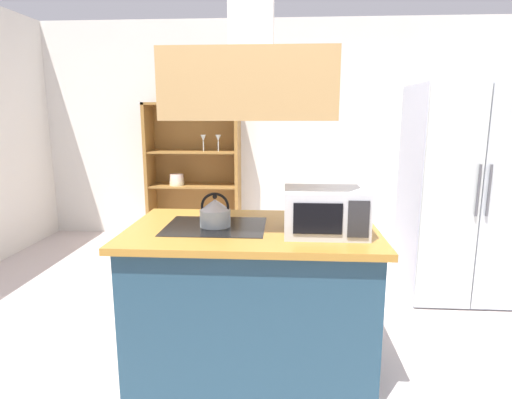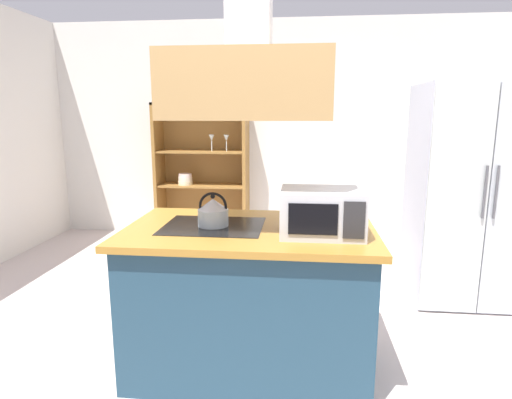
{
  "view_description": "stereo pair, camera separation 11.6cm",
  "coord_description": "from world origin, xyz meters",
  "px_view_note": "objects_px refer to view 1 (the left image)",
  "views": [
    {
      "loc": [
        0.12,
        -2.51,
        1.57
      ],
      "look_at": [
        -0.07,
        0.33,
        1.0
      ],
      "focal_mm": 30.08,
      "sensor_mm": 36.0,
      "label": 1
    },
    {
      "loc": [
        0.23,
        -2.5,
        1.57
      ],
      "look_at": [
        -0.07,
        0.33,
        1.0
      ],
      "focal_mm": 30.08,
      "sensor_mm": 36.0,
      "label": 2
    }
  ],
  "objects_px": {
    "refrigerator": "(462,193)",
    "microwave": "(325,212)",
    "dish_cabinet": "(194,180)",
    "kettle": "(215,212)",
    "cutting_board": "(314,216)"
  },
  "relations": [
    {
      "from": "refrigerator",
      "to": "microwave",
      "type": "distance_m",
      "value": 1.85
    },
    {
      "from": "cutting_board",
      "to": "microwave",
      "type": "relative_size",
      "value": 0.74
    },
    {
      "from": "dish_cabinet",
      "to": "kettle",
      "type": "xyz_separation_m",
      "value": [
        0.72,
        -2.81,
        0.24
      ]
    },
    {
      "from": "cutting_board",
      "to": "microwave",
      "type": "bearing_deg",
      "value": -85.19
    },
    {
      "from": "dish_cabinet",
      "to": "cutting_board",
      "type": "height_order",
      "value": "dish_cabinet"
    },
    {
      "from": "dish_cabinet",
      "to": "cutting_board",
      "type": "bearing_deg",
      "value": -62.31
    },
    {
      "from": "refrigerator",
      "to": "microwave",
      "type": "xyz_separation_m",
      "value": [
        -1.28,
        -1.33,
        0.12
      ]
    },
    {
      "from": "dish_cabinet",
      "to": "microwave",
      "type": "relative_size",
      "value": 3.7
    },
    {
      "from": "kettle",
      "to": "cutting_board",
      "type": "bearing_deg",
      "value": 23.16
    },
    {
      "from": "refrigerator",
      "to": "dish_cabinet",
      "type": "distance_m",
      "value": 3.1
    },
    {
      "from": "refrigerator",
      "to": "microwave",
      "type": "relative_size",
      "value": 3.94
    },
    {
      "from": "refrigerator",
      "to": "dish_cabinet",
      "type": "bearing_deg",
      "value": 149.03
    },
    {
      "from": "kettle",
      "to": "microwave",
      "type": "xyz_separation_m",
      "value": [
        0.65,
        -0.12,
        0.04
      ]
    },
    {
      "from": "refrigerator",
      "to": "cutting_board",
      "type": "bearing_deg",
      "value": -144.09
    },
    {
      "from": "cutting_board",
      "to": "dish_cabinet",
      "type": "bearing_deg",
      "value": 117.69
    }
  ]
}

